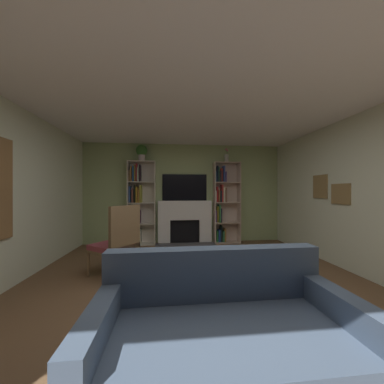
{
  "coord_description": "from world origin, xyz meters",
  "views": [
    {
      "loc": [
        -0.41,
        -2.64,
        1.34
      ],
      "look_at": [
        0.0,
        1.26,
        1.34
      ],
      "focal_mm": 20.33,
      "sensor_mm": 36.0,
      "label": 1
    }
  ],
  "objects_px": {
    "coffee_table": "(206,283)",
    "tv": "(185,188)",
    "bookshelf_right": "(223,202)",
    "couch": "(225,344)",
    "fireplace": "(185,221)",
    "potted_plant": "(142,152)",
    "vase_with_flowers": "(227,157)",
    "bookshelf_left": "(139,204)",
    "armchair": "(118,241)"
  },
  "relations": [
    {
      "from": "fireplace",
      "to": "bookshelf_left",
      "type": "bearing_deg",
      "value": -179.53
    },
    {
      "from": "fireplace",
      "to": "couch",
      "type": "height_order",
      "value": "fireplace"
    },
    {
      "from": "vase_with_flowers",
      "to": "armchair",
      "type": "distance_m",
      "value": 3.54
    },
    {
      "from": "potted_plant",
      "to": "coffee_table",
      "type": "xyz_separation_m",
      "value": [
        1.08,
        -3.42,
        -1.97
      ]
    },
    {
      "from": "couch",
      "to": "coffee_table",
      "type": "xyz_separation_m",
      "value": [
        0.0,
        0.75,
        0.11
      ]
    },
    {
      "from": "potted_plant",
      "to": "armchair",
      "type": "relative_size",
      "value": 0.37
    },
    {
      "from": "bookshelf_left",
      "to": "vase_with_flowers",
      "type": "relative_size",
      "value": 5.58
    },
    {
      "from": "vase_with_flowers",
      "to": "armchair",
      "type": "bearing_deg",
      "value": -138.89
    },
    {
      "from": "fireplace",
      "to": "potted_plant",
      "type": "distance_m",
      "value": 2.11
    },
    {
      "from": "fireplace",
      "to": "couch",
      "type": "distance_m",
      "value": 4.23
    },
    {
      "from": "vase_with_flowers",
      "to": "potted_plant",
      "type": "bearing_deg",
      "value": 179.99
    },
    {
      "from": "tv",
      "to": "potted_plant",
      "type": "distance_m",
      "value": 1.44
    },
    {
      "from": "bookshelf_left",
      "to": "couch",
      "type": "distance_m",
      "value": 4.43
    },
    {
      "from": "armchair",
      "to": "potted_plant",
      "type": "bearing_deg",
      "value": 86.52
    },
    {
      "from": "bookshelf_left",
      "to": "coffee_table",
      "type": "distance_m",
      "value": 3.7
    },
    {
      "from": "tv",
      "to": "coffee_table",
      "type": "relative_size",
      "value": 1.18
    },
    {
      "from": "bookshelf_right",
      "to": "armchair",
      "type": "height_order",
      "value": "bookshelf_right"
    },
    {
      "from": "armchair",
      "to": "coffee_table",
      "type": "height_order",
      "value": "armchair"
    },
    {
      "from": "vase_with_flowers",
      "to": "fireplace",
      "type": "bearing_deg",
      "value": 177.52
    },
    {
      "from": "tv",
      "to": "potted_plant",
      "type": "height_order",
      "value": "potted_plant"
    },
    {
      "from": "coffee_table",
      "to": "tv",
      "type": "bearing_deg",
      "value": 89.53
    },
    {
      "from": "fireplace",
      "to": "armchair",
      "type": "bearing_deg",
      "value": -120.51
    },
    {
      "from": "tv",
      "to": "coffee_table",
      "type": "bearing_deg",
      "value": -90.47
    },
    {
      "from": "bookshelf_left",
      "to": "potted_plant",
      "type": "xyz_separation_m",
      "value": [
        0.08,
        -0.04,
        1.33
      ]
    },
    {
      "from": "fireplace",
      "to": "vase_with_flowers",
      "type": "relative_size",
      "value": 3.93
    },
    {
      "from": "bookshelf_left",
      "to": "potted_plant",
      "type": "bearing_deg",
      "value": -24.96
    },
    {
      "from": "armchair",
      "to": "couch",
      "type": "bearing_deg",
      "value": -60.58
    },
    {
      "from": "coffee_table",
      "to": "potted_plant",
      "type": "bearing_deg",
      "value": 107.51
    },
    {
      "from": "bookshelf_right",
      "to": "couch",
      "type": "xyz_separation_m",
      "value": [
        -1.05,
        -4.21,
        -0.77
      ]
    },
    {
      "from": "tv",
      "to": "coffee_table",
      "type": "xyz_separation_m",
      "value": [
        -0.03,
        -3.54,
        -1.06
      ]
    },
    {
      "from": "tv",
      "to": "bookshelf_right",
      "type": "xyz_separation_m",
      "value": [
        1.02,
        -0.09,
        -0.39
      ]
    },
    {
      "from": "bookshelf_right",
      "to": "couch",
      "type": "bearing_deg",
      "value": -104.05
    },
    {
      "from": "tv",
      "to": "couch",
      "type": "xyz_separation_m",
      "value": [
        -0.03,
        -4.29,
        -1.17
      ]
    },
    {
      "from": "bookshelf_right",
      "to": "potted_plant",
      "type": "xyz_separation_m",
      "value": [
        -2.13,
        -0.03,
        1.31
      ]
    },
    {
      "from": "bookshelf_right",
      "to": "potted_plant",
      "type": "distance_m",
      "value": 2.5
    },
    {
      "from": "tv",
      "to": "armchair",
      "type": "relative_size",
      "value": 1.04
    },
    {
      "from": "bookshelf_left",
      "to": "bookshelf_right",
      "type": "distance_m",
      "value": 2.21
    },
    {
      "from": "bookshelf_left",
      "to": "couch",
      "type": "height_order",
      "value": "bookshelf_left"
    },
    {
      "from": "bookshelf_left",
      "to": "vase_with_flowers",
      "type": "xyz_separation_m",
      "value": [
        2.3,
        -0.04,
        1.21
      ]
    },
    {
      "from": "potted_plant",
      "to": "fireplace",
      "type": "bearing_deg",
      "value": 2.47
    },
    {
      "from": "tv",
      "to": "armchair",
      "type": "xyz_separation_m",
      "value": [
        -1.23,
        -2.16,
        -0.91
      ]
    },
    {
      "from": "fireplace",
      "to": "coffee_table",
      "type": "bearing_deg",
      "value": -90.48
    },
    {
      "from": "vase_with_flowers",
      "to": "bookshelf_left",
      "type": "bearing_deg",
      "value": 179.05
    },
    {
      "from": "bookshelf_right",
      "to": "armchair",
      "type": "xyz_separation_m",
      "value": [
        -2.26,
        -2.08,
        -0.51
      ]
    },
    {
      "from": "potted_plant",
      "to": "armchair",
      "type": "distance_m",
      "value": 2.74
    },
    {
      "from": "fireplace",
      "to": "armchair",
      "type": "distance_m",
      "value": 2.43
    },
    {
      "from": "fireplace",
      "to": "potted_plant",
      "type": "bearing_deg",
      "value": -177.53
    },
    {
      "from": "bookshelf_left",
      "to": "armchair",
      "type": "height_order",
      "value": "bookshelf_left"
    },
    {
      "from": "fireplace",
      "to": "tv",
      "type": "bearing_deg",
      "value": 90.0
    },
    {
      "from": "armchair",
      "to": "fireplace",
      "type": "bearing_deg",
      "value": 59.49
    }
  ]
}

